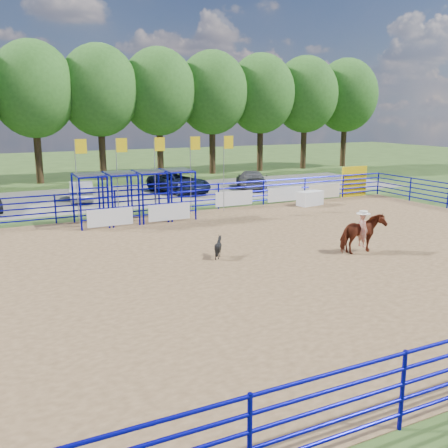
{
  "coord_description": "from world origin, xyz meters",
  "views": [
    {
      "loc": [
        -9.16,
        -15.61,
        5.41
      ],
      "look_at": [
        -1.04,
        1.0,
        1.3
      ],
      "focal_mm": 40.0,
      "sensor_mm": 36.0,
      "label": 1
    }
  ],
  "objects_px": {
    "horse_and_rider": "(362,232)",
    "car_b": "(82,191)",
    "announcer_table": "(310,198)",
    "car_d": "(251,179)",
    "calf": "(218,247)",
    "car_c": "(179,182)"
  },
  "relations": [
    {
      "from": "horse_and_rider",
      "to": "car_c",
      "type": "bearing_deg",
      "value": 93.0
    },
    {
      "from": "announcer_table",
      "to": "car_c",
      "type": "relative_size",
      "value": 0.31
    },
    {
      "from": "horse_and_rider",
      "to": "calf",
      "type": "distance_m",
      "value": 5.69
    },
    {
      "from": "announcer_table",
      "to": "car_d",
      "type": "relative_size",
      "value": 0.35
    },
    {
      "from": "car_b",
      "to": "car_c",
      "type": "distance_m",
      "value": 6.74
    },
    {
      "from": "horse_and_rider",
      "to": "car_c",
      "type": "relative_size",
      "value": 0.46
    },
    {
      "from": "car_c",
      "to": "car_d",
      "type": "relative_size",
      "value": 1.14
    },
    {
      "from": "car_c",
      "to": "car_d",
      "type": "height_order",
      "value": "car_c"
    },
    {
      "from": "calf",
      "to": "car_c",
      "type": "bearing_deg",
      "value": -29.34
    },
    {
      "from": "calf",
      "to": "announcer_table",
      "type": "bearing_deg",
      "value": -65.56
    },
    {
      "from": "calf",
      "to": "car_c",
      "type": "relative_size",
      "value": 0.16
    },
    {
      "from": "car_c",
      "to": "car_d",
      "type": "xyz_separation_m",
      "value": [
        5.49,
        -0.46,
        -0.06
      ]
    },
    {
      "from": "announcer_table",
      "to": "car_c",
      "type": "bearing_deg",
      "value": 123.01
    },
    {
      "from": "car_b",
      "to": "calf",
      "type": "bearing_deg",
      "value": 108.55
    },
    {
      "from": "car_b",
      "to": "announcer_table",
      "type": "bearing_deg",
      "value": 157.47
    },
    {
      "from": "horse_and_rider",
      "to": "car_b",
      "type": "height_order",
      "value": "horse_and_rider"
    },
    {
      "from": "announcer_table",
      "to": "car_b",
      "type": "relative_size",
      "value": 0.41
    },
    {
      "from": "calf",
      "to": "car_c",
      "type": "distance_m",
      "value": 16.3
    },
    {
      "from": "announcer_table",
      "to": "car_b",
      "type": "bearing_deg",
      "value": 147.54
    },
    {
      "from": "horse_and_rider",
      "to": "calf",
      "type": "relative_size",
      "value": 2.93
    },
    {
      "from": "announcer_table",
      "to": "car_c",
      "type": "height_order",
      "value": "car_c"
    },
    {
      "from": "car_d",
      "to": "announcer_table",
      "type": "bearing_deg",
      "value": 109.17
    }
  ]
}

